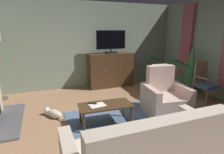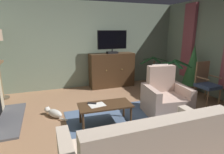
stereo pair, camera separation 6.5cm
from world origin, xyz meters
TOP-DOWN VIEW (x-y plane):
  - ground_plane at (0.00, 0.00)m, footprint 6.35×6.19m
  - wall_back at (0.00, 2.84)m, footprint 6.35×0.10m
  - curtain_panel_far at (2.81, 1.67)m, footprint 0.10×0.44m
  - rug_central at (0.05, -0.11)m, footprint 2.35×2.19m
  - tv_cabinet at (0.58, 2.49)m, footprint 1.42×0.49m
  - television at (0.58, 2.44)m, footprint 0.94×0.20m
  - coffee_table at (-0.42, 0.15)m, footprint 1.04×0.54m
  - tv_remote at (-0.65, 0.27)m, footprint 0.17×0.12m
  - folded_newspaper at (-0.57, 0.17)m, footprint 0.32×0.25m
  - armchair_angled_to_table at (0.98, 0.18)m, footprint 0.98×0.92m
  - side_chair_tucked_against_wall at (2.32, 0.38)m, footprint 0.48×0.49m
  - potted_plant_small_fern_corner at (2.02, 2.29)m, footprint 1.06×0.82m
  - potted_plant_tall_palm_by_window at (1.88, 1.08)m, footprint 0.92×0.88m
  - potted_plant_leafy_by_curtain at (2.50, 1.06)m, footprint 0.50×0.50m
  - cat at (-1.34, 0.84)m, footprint 0.43×0.62m

SIDE VIEW (x-z plane):
  - ground_plane at x=0.00m, z-range -0.04..0.00m
  - rug_central at x=0.05m, z-range 0.00..0.01m
  - cat at x=-1.34m, z-range -0.01..0.18m
  - potted_plant_small_fern_corner at x=2.02m, z-range -0.19..0.75m
  - potted_plant_tall_palm_by_window at x=1.88m, z-range -0.22..0.80m
  - armchair_angled_to_table at x=0.98m, z-range -0.19..0.86m
  - coffee_table at x=-0.42m, z-range 0.16..0.58m
  - folded_newspaper at x=-0.57m, z-range 0.42..0.42m
  - tv_remote at x=-0.65m, z-range 0.42..0.44m
  - tv_cabinet at x=0.58m, z-range -0.02..1.06m
  - side_chair_tucked_against_wall at x=2.32m, z-range 0.02..1.05m
  - potted_plant_leafy_by_curtain at x=2.50m, z-range 0.06..1.46m
  - wall_back at x=0.00m, z-range 0.00..2.65m
  - curtain_panel_far at x=2.81m, z-range 0.34..2.57m
  - television at x=0.58m, z-range 1.10..1.81m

